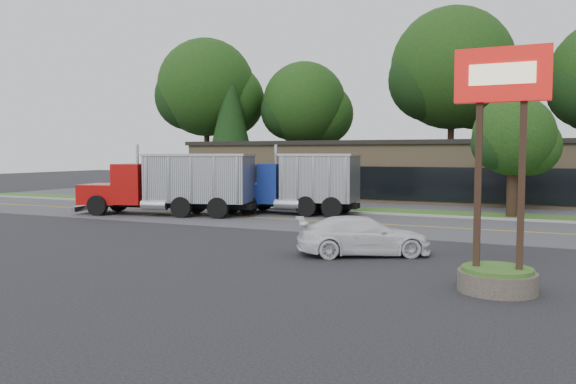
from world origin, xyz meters
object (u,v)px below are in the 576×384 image
dump_truck_red (177,182)px  dump_truck_blue (304,182)px  rally_car (363,236)px  bilo_sign (499,210)px

dump_truck_red → dump_truck_blue: size_ratio=1.42×
dump_truck_red → rally_car: bearing=137.3°
dump_truck_blue → rally_car: (6.62, -10.58, -1.15)m
bilo_sign → dump_truck_red: (-17.27, 10.77, -0.21)m
rally_car → dump_truck_red: bearing=31.8°
bilo_sign → rally_car: (-4.47, 3.44, -1.37)m
dump_truck_blue → bilo_sign: bearing=123.7°
dump_truck_red → rally_car: size_ratio=2.22×
dump_truck_blue → dump_truck_red: bearing=23.1°
rally_car → bilo_sign: bearing=-156.0°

